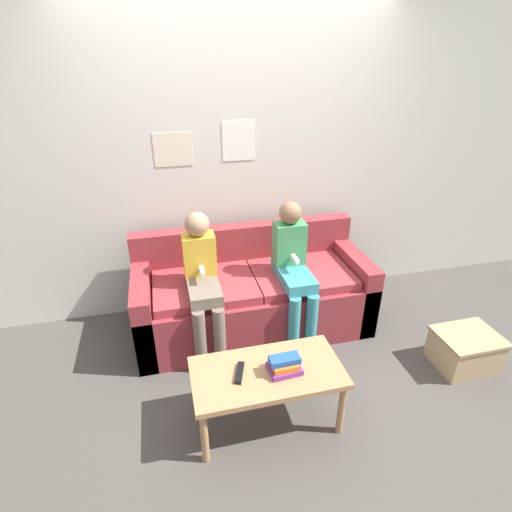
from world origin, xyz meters
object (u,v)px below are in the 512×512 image
Objects in this scene: coffee_table at (267,377)px; person_right at (294,266)px; storage_box at (465,350)px; person_left at (202,278)px; couch at (252,295)px; tv_remote at (240,373)px.

person_right reaches higher than coffee_table.
person_left is at bearing 159.82° from storage_box.
couch is 0.57m from person_left.
coffee_table is 1.59m from storage_box.
couch is 4.25× the size of storage_box.
tv_remote is at bearing -107.52° from couch.
person_right is 1.42m from storage_box.
tv_remote is (-0.31, -0.99, 0.13)m from couch.
person_right is 1.03m from tv_remote.
person_right is 6.42× the size of tv_remote.
person_left is at bearing 108.61° from coffee_table.
person_right is at bearing 72.23° from tv_remote.
couch is 1.70× the size of person_right.
storage_box is (1.42, -0.87, -0.16)m from couch.
person_right is at bearing -33.09° from couch.
person_right is (0.71, 0.00, 0.00)m from person_left.
person_right is at bearing 62.15° from coffee_table.
tv_remote is (-0.60, -0.81, -0.21)m from person_right.
person_left is (-0.27, 0.82, 0.27)m from coffee_table.
coffee_table is at bearing 15.72° from tv_remote.
tv_remote reaches higher than storage_box.
coffee_table is 0.90m from person_left.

